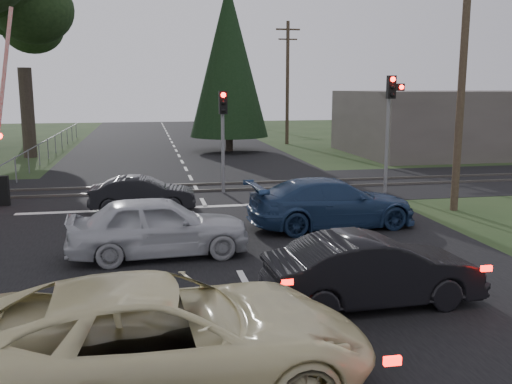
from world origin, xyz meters
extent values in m
plane|color=#223518|center=(0.00, 0.00, 0.00)|extent=(120.00, 120.00, 0.00)
cube|color=black|center=(0.00, 10.00, 0.01)|extent=(14.00, 100.00, 0.01)
cube|color=black|center=(0.00, 12.00, 0.01)|extent=(120.00, 8.00, 0.01)
cube|color=silver|center=(0.00, 8.20, 0.01)|extent=(13.00, 0.35, 0.00)
cube|color=#59544C|center=(0.00, 11.20, 0.05)|extent=(120.00, 0.12, 0.10)
cube|color=#59544C|center=(0.00, 12.80, 0.05)|extent=(120.00, 0.12, 0.10)
cube|color=black|center=(-7.15, 9.80, 0.55)|extent=(0.35, 0.25, 1.10)
cube|color=red|center=(-6.95, 9.80, 4.00)|extent=(1.16, 0.10, 5.93)
cylinder|color=slate|center=(7.50, 9.60, 1.90)|extent=(0.14, 0.14, 3.80)
cube|color=black|center=(7.50, 9.42, 4.25)|extent=(0.32, 0.24, 0.90)
sphere|color=#FF0C07|center=(7.50, 9.29, 4.55)|extent=(0.20, 0.20, 0.20)
sphere|color=black|center=(7.50, 9.29, 4.25)|extent=(0.18, 0.18, 0.18)
sphere|color=black|center=(7.50, 9.29, 3.95)|extent=(0.18, 0.18, 0.18)
cube|color=black|center=(7.88, 9.42, 4.25)|extent=(0.28, 0.22, 0.28)
sphere|color=#FF0C07|center=(7.88, 9.30, 4.25)|extent=(0.18, 0.18, 0.18)
cylinder|color=slate|center=(1.00, 10.80, 1.60)|extent=(0.14, 0.14, 3.20)
cube|color=black|center=(1.00, 10.62, 3.65)|extent=(0.32, 0.24, 0.90)
sphere|color=#FF0C07|center=(1.00, 10.49, 3.95)|extent=(0.20, 0.20, 0.20)
sphere|color=black|center=(1.00, 10.49, 3.65)|extent=(0.18, 0.18, 0.18)
sphere|color=black|center=(1.00, 10.49, 3.35)|extent=(0.18, 0.18, 0.18)
cylinder|color=#4C3D2D|center=(8.50, 6.00, 4.50)|extent=(0.26, 0.26, 9.00)
cylinder|color=#4C3D2D|center=(8.50, 30.00, 4.50)|extent=(0.26, 0.26, 9.00)
cube|color=#4C3D2D|center=(8.50, 30.00, 8.40)|extent=(1.80, 0.12, 0.12)
cube|color=#4C3D2D|center=(8.50, 30.00, 7.70)|extent=(1.40, 0.10, 0.10)
cylinder|color=#4C3D2D|center=(8.50, 55.00, 4.50)|extent=(0.26, 0.26, 9.00)
cube|color=#4C3D2D|center=(8.50, 55.00, 8.40)|extent=(1.80, 0.12, 0.12)
cube|color=#4C3D2D|center=(8.50, 55.00, 7.70)|extent=(1.40, 0.10, 0.10)
cylinder|color=#473D33|center=(-9.00, 25.00, 2.70)|extent=(0.80, 0.80, 5.40)
cylinder|color=#473D33|center=(-11.00, 36.00, 2.70)|extent=(0.80, 0.80, 5.40)
ellipsoid|color=black|center=(-11.00, 36.00, 9.60)|extent=(6.00, 6.00, 7.20)
cylinder|color=#473D33|center=(3.50, 26.00, 1.00)|extent=(0.50, 0.50, 2.00)
cone|color=black|center=(3.50, 26.00, 6.00)|extent=(5.20, 5.20, 10.00)
cube|color=#59514C|center=(18.00, 22.00, 2.00)|extent=(14.00, 10.00, 4.00)
imported|color=beige|center=(-1.98, -4.39, 0.83)|extent=(6.11, 3.03, 1.66)
imported|color=black|center=(2.24, -1.78, 0.70)|extent=(4.33, 1.68, 1.41)
imported|color=#B0B3B9|center=(-1.80, 2.40, 0.78)|extent=(4.67, 2.10, 1.56)
imported|color=navy|center=(3.49, 4.46, 0.75)|extent=(5.34, 2.49, 1.51)
imported|color=black|center=(-2.21, 7.97, 0.60)|extent=(3.68, 1.45, 1.19)
camera|label=1|loc=(-2.08, -11.86, 4.26)|focal=40.00mm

